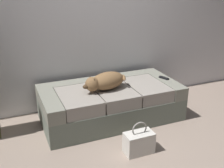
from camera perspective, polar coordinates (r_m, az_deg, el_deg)
ground_plane at (r=3.07m, az=6.92°, el=-15.02°), size 10.00×10.00×0.00m
back_wall at (r=3.93m, az=-3.77°, el=15.34°), size 6.40×0.10×2.80m
couch at (r=3.71m, az=-0.31°, el=-3.84°), size 1.83×0.91×0.47m
dog_tan at (r=3.47m, az=-1.46°, el=0.58°), size 0.64×0.37×0.22m
tv_remote at (r=3.94m, az=10.73°, el=1.25°), size 0.10×0.16×0.02m
handbag at (r=3.08m, az=5.62°, el=-11.96°), size 0.32×0.18×0.38m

